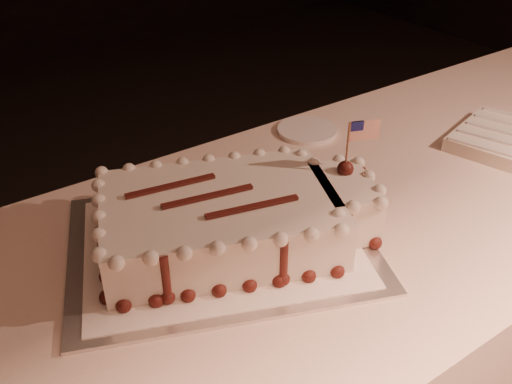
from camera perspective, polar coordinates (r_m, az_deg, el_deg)
banquet_table at (r=1.50m, az=11.16°, el=-11.69°), size 2.40×0.80×0.75m
cake_board at (r=1.07m, az=-3.52°, el=-5.18°), size 0.67×0.59×0.01m
doily at (r=1.07m, az=-3.53°, el=-4.97°), size 0.60×0.53×0.00m
sheet_cake at (r=1.04m, az=-2.04°, el=-2.54°), size 0.55×0.42×0.21m
napkin_stack at (r=1.52m, az=22.97°, el=5.05°), size 0.28×0.23×0.04m
side_plate at (r=1.47m, az=5.14°, el=6.16°), size 0.15×0.15×0.01m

